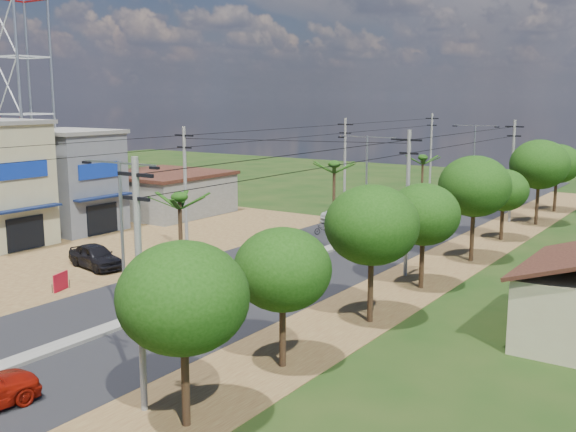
# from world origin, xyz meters

# --- Properties ---
(ground) EXTENTS (160.00, 160.00, 0.00)m
(ground) POSITION_xyz_m (0.00, 0.00, 0.00)
(ground) COLOR black
(ground) RESTS_ON ground
(road) EXTENTS (12.00, 110.00, 0.04)m
(road) POSITION_xyz_m (0.00, 15.00, 0.02)
(road) COLOR black
(road) RESTS_ON ground
(median) EXTENTS (1.00, 90.00, 0.18)m
(median) POSITION_xyz_m (0.00, 18.00, 0.09)
(median) COLOR #605E56
(median) RESTS_ON ground
(dirt_lot_west) EXTENTS (18.00, 46.00, 0.04)m
(dirt_lot_west) POSITION_xyz_m (-15.00, 8.00, 0.02)
(dirt_lot_west) COLOR #54351C
(dirt_lot_west) RESTS_ON ground
(dirt_shoulder_east) EXTENTS (5.00, 90.00, 0.03)m
(dirt_shoulder_east) POSITION_xyz_m (8.50, 15.00, 0.01)
(dirt_shoulder_east) COLOR #54351C
(dirt_shoulder_east) RESTS_ON ground
(shophouse_grey) EXTENTS (9.00, 6.40, 8.30)m
(shophouse_grey) POSITION_xyz_m (-21.98, 14.00, 4.16)
(shophouse_grey) COLOR #54565D
(shophouse_grey) RESTS_ON ground
(low_shed) EXTENTS (10.40, 10.40, 3.95)m
(low_shed) POSITION_xyz_m (-21.00, 24.00, 1.97)
(low_shed) COLOR #605E56
(low_shed) RESTS_ON ground
(tree_east_a) EXTENTS (4.40, 4.40, 6.37)m
(tree_east_a) POSITION_xyz_m (9.50, -6.00, 4.49)
(tree_east_a) COLOR black
(tree_east_a) RESTS_ON ground
(tree_east_b) EXTENTS (4.00, 4.00, 5.83)m
(tree_east_b) POSITION_xyz_m (9.30, 0.00, 4.11)
(tree_east_b) COLOR black
(tree_east_b) RESTS_ON ground
(tree_east_c) EXTENTS (4.60, 4.60, 6.83)m
(tree_east_c) POSITION_xyz_m (9.70, 7.00, 4.86)
(tree_east_c) COLOR black
(tree_east_c) RESTS_ON ground
(tree_east_d) EXTENTS (4.20, 4.20, 6.13)m
(tree_east_d) POSITION_xyz_m (9.40, 14.00, 4.34)
(tree_east_d) COLOR black
(tree_east_d) RESTS_ON ground
(tree_east_e) EXTENTS (4.80, 4.80, 7.14)m
(tree_east_e) POSITION_xyz_m (9.60, 22.00, 5.09)
(tree_east_e) COLOR black
(tree_east_e) RESTS_ON ground
(tree_east_f) EXTENTS (3.80, 3.80, 5.52)m
(tree_east_f) POSITION_xyz_m (9.20, 30.00, 3.89)
(tree_east_f) COLOR black
(tree_east_f) RESTS_ON ground
(tree_east_g) EXTENTS (5.00, 5.00, 7.38)m
(tree_east_g) POSITION_xyz_m (9.80, 38.00, 5.24)
(tree_east_g) COLOR black
(tree_east_g) RESTS_ON ground
(tree_east_h) EXTENTS (4.40, 4.40, 6.52)m
(tree_east_h) POSITION_xyz_m (9.50, 46.00, 4.64)
(tree_east_h) COLOR black
(tree_east_h) RESTS_ON ground
(palm_median_near) EXTENTS (2.00, 2.00, 6.15)m
(palm_median_near) POSITION_xyz_m (0.00, 4.00, 5.54)
(palm_median_near) COLOR black
(palm_median_near) RESTS_ON ground
(palm_median_mid) EXTENTS (2.00, 2.00, 6.55)m
(palm_median_mid) POSITION_xyz_m (0.00, 20.00, 5.90)
(palm_median_mid) COLOR black
(palm_median_mid) RESTS_ON ground
(palm_median_far) EXTENTS (2.00, 2.00, 5.85)m
(palm_median_far) POSITION_xyz_m (0.00, 36.00, 5.26)
(palm_median_far) COLOR black
(palm_median_far) RESTS_ON ground
(streetlight_near) EXTENTS (5.10, 0.18, 8.00)m
(streetlight_near) POSITION_xyz_m (0.00, 0.00, 4.79)
(streetlight_near) COLOR gray
(streetlight_near) RESTS_ON ground
(streetlight_mid) EXTENTS (5.10, 0.18, 8.00)m
(streetlight_mid) POSITION_xyz_m (0.00, 25.00, 4.79)
(streetlight_mid) COLOR gray
(streetlight_mid) RESTS_ON ground
(streetlight_far) EXTENTS (5.10, 0.18, 8.00)m
(streetlight_far) POSITION_xyz_m (0.00, 50.00, 4.79)
(streetlight_far) COLOR gray
(streetlight_far) RESTS_ON ground
(utility_pole_w_b) EXTENTS (1.60, 0.24, 9.00)m
(utility_pole_w_b) POSITION_xyz_m (-7.00, 12.00, 4.76)
(utility_pole_w_b) COLOR #605E56
(utility_pole_w_b) RESTS_ON ground
(utility_pole_w_c) EXTENTS (1.60, 0.24, 9.00)m
(utility_pole_w_c) POSITION_xyz_m (-7.00, 34.00, 4.76)
(utility_pole_w_c) COLOR #605E56
(utility_pole_w_c) RESTS_ON ground
(utility_pole_w_d) EXTENTS (1.60, 0.24, 9.00)m
(utility_pole_w_d) POSITION_xyz_m (-7.00, 55.00, 4.76)
(utility_pole_w_d) COLOR #605E56
(utility_pole_w_d) RESTS_ON ground
(utility_pole_e_a) EXTENTS (1.60, 0.24, 9.00)m
(utility_pole_e_a) POSITION_xyz_m (7.50, -6.00, 4.76)
(utility_pole_e_a) COLOR #605E56
(utility_pole_e_a) RESTS_ON ground
(utility_pole_e_b) EXTENTS (1.60, 0.24, 9.00)m
(utility_pole_e_b) POSITION_xyz_m (7.50, 16.00, 4.76)
(utility_pole_e_b) COLOR #605E56
(utility_pole_e_b) RESTS_ON ground
(utility_pole_e_c) EXTENTS (1.60, 0.24, 9.00)m
(utility_pole_e_c) POSITION_xyz_m (7.50, 38.00, 4.76)
(utility_pole_e_c) COLOR #605E56
(utility_pole_e_c) RESTS_ON ground
(car_silver_mid) EXTENTS (1.46, 3.91, 1.27)m
(car_silver_mid) POSITION_xyz_m (3.92, 19.61, 0.64)
(car_silver_mid) COLOR gray
(car_silver_mid) RESTS_ON ground
(car_white_far) EXTENTS (2.26, 5.50, 1.59)m
(car_white_far) POSITION_xyz_m (-5.00, 30.30, 0.80)
(car_white_far) COLOR beige
(car_white_far) RESTS_ON ground
(car_parked_dark) EXTENTS (4.86, 2.72, 1.56)m
(car_parked_dark) POSITION_xyz_m (-9.83, 6.44, 0.78)
(car_parked_dark) COLOR black
(car_parked_dark) RESTS_ON ground
(moto_rider_east) EXTENTS (0.94, 1.93, 0.97)m
(moto_rider_east) POSITION_xyz_m (5.20, -0.89, 0.48)
(moto_rider_east) COLOR black
(moto_rider_east) RESTS_ON ground
(moto_rider_west_a) EXTENTS (1.16, 1.68, 0.84)m
(moto_rider_west_a) POSITION_xyz_m (-3.30, 23.96, 0.42)
(moto_rider_west_a) COLOR black
(moto_rider_west_a) RESTS_ON ground
(moto_rider_west_b) EXTENTS (0.67, 1.86, 1.09)m
(moto_rider_west_b) POSITION_xyz_m (-1.30, 32.79, 0.55)
(moto_rider_west_b) COLOR black
(moto_rider_west_b) RESTS_ON ground
(roadside_sign) EXTENTS (0.48, 1.27, 1.08)m
(roadside_sign) POSITION_xyz_m (-7.38, 1.87, 0.54)
(roadside_sign) COLOR maroon
(roadside_sign) RESTS_ON ground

